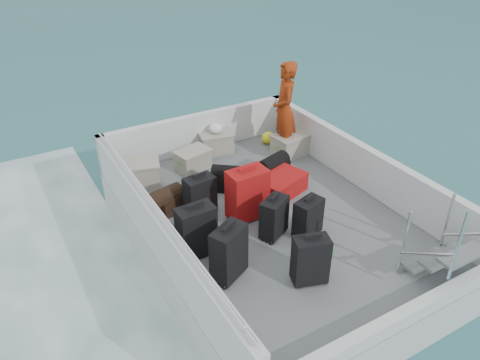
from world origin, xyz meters
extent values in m
plane|color=#164C4D|center=(0.00, 0.00, 0.00)|extent=(160.00, 160.00, 0.00)
cube|color=silver|center=(0.00, 0.00, 0.30)|extent=(3.60, 5.00, 0.60)
cube|color=slate|center=(0.00, 0.00, 0.61)|extent=(3.30, 4.70, 0.02)
cube|color=silver|center=(-1.73, 0.00, 0.97)|extent=(0.14, 5.00, 0.70)
cube|color=silver|center=(1.73, 0.00, 0.97)|extent=(0.14, 5.00, 0.70)
cube|color=silver|center=(0.00, 2.43, 0.97)|extent=(3.60, 0.14, 0.70)
cube|color=silver|center=(0.00, -2.43, 0.72)|extent=(3.60, 0.14, 0.20)
cylinder|color=silver|center=(-1.73, 0.00, 1.37)|extent=(0.04, 4.80, 0.04)
cube|color=black|center=(-1.14, -0.82, 0.97)|extent=(0.53, 0.44, 0.71)
cube|color=black|center=(-1.29, -0.24, 0.98)|extent=(0.48, 0.28, 0.72)
cube|color=black|center=(-0.86, 0.53, 0.93)|extent=(0.45, 0.30, 0.62)
cube|color=black|center=(-0.35, -1.38, 0.94)|extent=(0.47, 0.36, 0.64)
cube|color=#AA0D14|center=(-0.31, 0.14, 1.00)|extent=(0.57, 0.35, 0.77)
cube|color=black|center=(0.19, -0.63, 0.90)|extent=(0.45, 0.34, 0.56)
cube|color=black|center=(-0.22, -0.41, 0.91)|extent=(0.48, 0.40, 0.58)
cube|color=#AA0D14|center=(0.49, 0.44, 0.77)|extent=(0.88, 0.71, 0.30)
cube|color=#A7A291|center=(-1.34, 1.79, 0.81)|extent=(0.71, 0.58, 0.37)
cube|color=#A7A291|center=(-0.38, 1.82, 0.78)|extent=(0.60, 0.48, 0.32)
cube|color=#A7A291|center=(0.27, 2.20, 0.79)|extent=(0.63, 0.49, 0.34)
cube|color=#A7A291|center=(1.37, 1.42, 0.81)|extent=(0.67, 0.51, 0.37)
ellipsoid|color=yellow|center=(1.28, 2.01, 0.73)|extent=(0.28, 0.26, 0.22)
ellipsoid|color=white|center=(0.27, 2.20, 1.05)|extent=(0.24, 0.24, 0.18)
imported|color=#CA4013|center=(1.27, 1.52, 1.47)|extent=(0.62, 0.74, 1.70)
camera|label=1|loc=(-3.19, -4.63, 4.60)|focal=35.00mm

